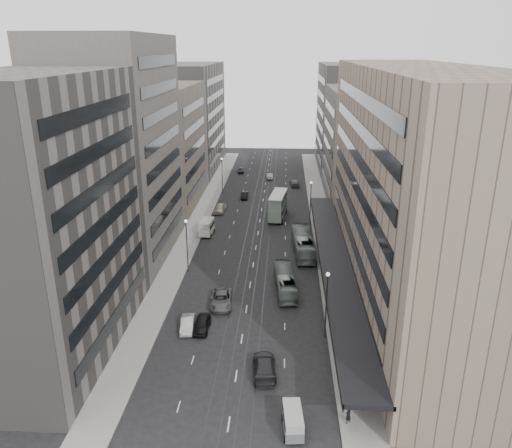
% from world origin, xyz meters
% --- Properties ---
extents(ground, '(220.00, 220.00, 0.00)m').
position_xyz_m(ground, '(0.00, 0.00, 0.00)').
color(ground, black).
rests_on(ground, ground).
extents(sidewalk_right, '(4.00, 125.00, 0.15)m').
position_xyz_m(sidewalk_right, '(12.00, 37.50, 0.07)').
color(sidewalk_right, gray).
rests_on(sidewalk_right, ground).
extents(sidewalk_left, '(4.00, 125.00, 0.15)m').
position_xyz_m(sidewalk_left, '(-12.00, 37.50, 0.07)').
color(sidewalk_left, gray).
rests_on(sidewalk_left, ground).
extents(department_store, '(19.20, 60.00, 30.00)m').
position_xyz_m(department_store, '(21.45, 8.00, 14.95)').
color(department_store, gray).
rests_on(department_store, ground).
extents(building_right_mid, '(15.00, 28.00, 24.00)m').
position_xyz_m(building_right_mid, '(21.50, 52.00, 12.00)').
color(building_right_mid, '#504B45').
rests_on(building_right_mid, ground).
extents(building_right_far, '(15.00, 32.00, 28.00)m').
position_xyz_m(building_right_far, '(21.50, 82.00, 14.00)').
color(building_right_far, '#5D5853').
rests_on(building_right_far, ground).
extents(building_left_a, '(15.00, 28.00, 30.00)m').
position_xyz_m(building_left_a, '(-21.50, -8.00, 15.00)').
color(building_left_a, '#5D5853').
rests_on(building_left_a, ground).
extents(building_left_b, '(15.00, 26.00, 34.00)m').
position_xyz_m(building_left_b, '(-21.50, 19.00, 17.00)').
color(building_left_b, '#504B45').
rests_on(building_left_b, ground).
extents(building_left_c, '(15.00, 28.00, 25.00)m').
position_xyz_m(building_left_c, '(-21.50, 46.00, 12.50)').
color(building_left_c, '#665B4F').
rests_on(building_left_c, ground).
extents(building_left_d, '(15.00, 38.00, 28.00)m').
position_xyz_m(building_left_d, '(-21.50, 79.00, 14.00)').
color(building_left_d, '#5D5853').
rests_on(building_left_d, ground).
extents(lamp_right_near, '(0.44, 0.44, 8.32)m').
position_xyz_m(lamp_right_near, '(9.70, -5.00, 5.20)').
color(lamp_right_near, '#262628').
rests_on(lamp_right_near, ground).
extents(lamp_right_far, '(0.44, 0.44, 8.32)m').
position_xyz_m(lamp_right_far, '(9.70, 35.00, 5.20)').
color(lamp_right_far, '#262628').
rests_on(lamp_right_far, ground).
extents(lamp_left_near, '(0.44, 0.44, 8.32)m').
position_xyz_m(lamp_left_near, '(-9.70, 12.00, 5.20)').
color(lamp_left_near, '#262628').
rests_on(lamp_left_near, ground).
extents(lamp_left_far, '(0.44, 0.44, 8.32)m').
position_xyz_m(lamp_left_far, '(-9.70, 55.00, 5.20)').
color(lamp_left_far, '#262628').
rests_on(lamp_left_far, ground).
extents(bus_near, '(3.41, 10.52, 2.88)m').
position_xyz_m(bus_near, '(4.96, 6.48, 1.44)').
color(bus_near, gray).
rests_on(bus_near, ground).
extents(bus_far, '(3.68, 12.54, 3.45)m').
position_xyz_m(bus_far, '(7.88, 20.16, 1.72)').
color(bus_far, gray).
rests_on(bus_far, ground).
extents(double_decker, '(3.78, 9.47, 5.04)m').
position_xyz_m(double_decker, '(3.45, 37.80, 2.72)').
color(double_decker, gray).
rests_on(double_decker, ground).
extents(vw_microbus, '(2.04, 3.98, 2.08)m').
position_xyz_m(vw_microbus, '(5.77, -20.47, 1.16)').
color(vw_microbus, '#5A6162').
rests_on(vw_microbus, ground).
extents(panel_van, '(2.45, 4.57, 2.80)m').
position_xyz_m(panel_van, '(-9.20, 27.61, 1.54)').
color(panel_van, silver).
rests_on(panel_van, ground).
extents(sedan_0, '(1.87, 4.53, 1.54)m').
position_xyz_m(sedan_0, '(-4.97, -4.33, 0.77)').
color(sedan_0, black).
rests_on(sedan_0, ground).
extents(sedan_1, '(1.96, 4.46, 1.42)m').
position_xyz_m(sedan_1, '(-6.72, -4.29, 0.71)').
color(sedan_1, '#B5B4B0').
rests_on(sedan_1, ground).
extents(sedan_2, '(3.15, 6.10, 1.64)m').
position_xyz_m(sedan_2, '(-3.37, 1.87, 0.82)').
color(sedan_2, '#525254').
rests_on(sedan_2, ground).
extents(sedan_3, '(2.86, 6.05, 1.70)m').
position_xyz_m(sedan_3, '(2.89, -12.34, 0.85)').
color(sedan_3, black).
rests_on(sedan_3, ground).
extents(sedan_4, '(2.35, 5.09, 1.69)m').
position_xyz_m(sedan_4, '(-8.50, 40.72, 0.84)').
color(sedan_4, '#BEB09D').
rests_on(sedan_4, ground).
extents(sedan_5, '(1.50, 4.25, 1.40)m').
position_xyz_m(sedan_5, '(-4.23, 50.99, 0.70)').
color(sedan_5, black).
rests_on(sedan_5, ground).
extents(sedan_6, '(2.74, 5.81, 1.61)m').
position_xyz_m(sedan_6, '(3.52, 47.89, 0.80)').
color(sedan_6, '#B4B4AF').
rests_on(sedan_6, ground).
extents(sedan_7, '(2.44, 5.19, 1.46)m').
position_xyz_m(sedan_7, '(7.10, 62.35, 0.73)').
color(sedan_7, '#525254').
rests_on(sedan_7, ground).
extents(sedan_8, '(2.01, 4.31, 1.43)m').
position_xyz_m(sedan_8, '(-7.06, 75.05, 0.71)').
color(sedan_8, '#2A2A2D').
rests_on(sedan_8, ground).
extents(sedan_9, '(1.88, 4.32, 1.38)m').
position_xyz_m(sedan_9, '(0.81, 69.08, 0.69)').
color(sedan_9, beige).
rests_on(sedan_9, ground).
extents(pedestrian, '(0.74, 0.72, 1.72)m').
position_xyz_m(pedestrian, '(10.75, -19.37, 1.01)').
color(pedestrian, black).
rests_on(pedestrian, sidewalk_right).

